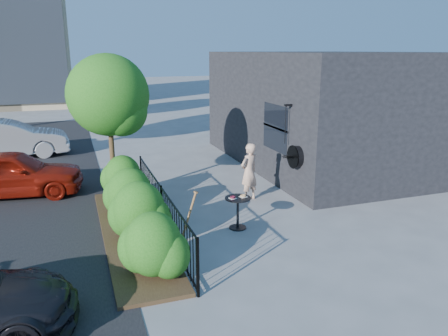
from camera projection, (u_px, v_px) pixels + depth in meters
name	position (u px, v px, depth m)	size (l,w,h in m)	color
ground	(223.00, 222.00, 10.65)	(120.00, 120.00, 0.00)	gray
shop_building	(324.00, 108.00, 15.98)	(6.22, 9.00, 4.00)	black
fence	(162.00, 208.00, 10.02)	(0.05, 6.05, 1.10)	black
planting_bed	(132.00, 233.00, 9.93)	(1.30, 6.00, 0.08)	#382616
shrubs	(135.00, 204.00, 9.88)	(1.10, 5.60, 1.24)	#1D5D15
patio_tree	(111.00, 100.00, 11.72)	(2.20, 2.20, 3.94)	#3F2B19
cafe_table	(238.00, 207.00, 10.17)	(0.61, 0.61, 0.81)	black
woman	(249.00, 172.00, 12.05)	(0.59, 0.39, 1.61)	tan
shovel	(186.00, 226.00, 8.93)	(0.46, 0.17, 1.34)	brown
car_red	(10.00, 173.00, 12.43)	(1.58, 3.94, 1.34)	maroon
car_silver	(8.00, 139.00, 16.89)	(1.55, 4.43, 1.46)	#B1B1B6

